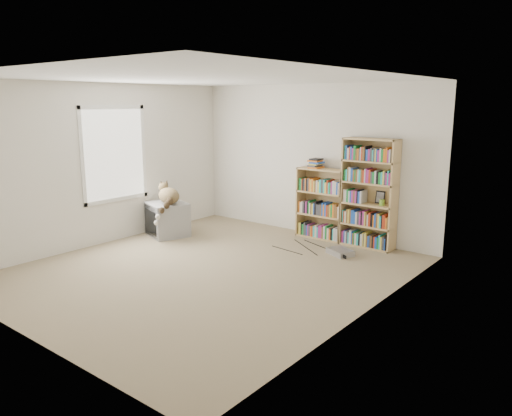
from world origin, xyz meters
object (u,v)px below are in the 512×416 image
Objects in this scene: cat at (167,198)px; dvd_player at (340,252)px; bookcase_short at (322,206)px; bookcase_tall at (369,196)px; crt_tv at (168,219)px.

cat is 1.94× the size of dvd_player.
cat is at bearing -142.15° from bookcase_short.
cat is at bearing -137.01° from dvd_player.
cat is at bearing -151.15° from bookcase_tall.
bookcase_short is at bearing 60.23° from cat.
dvd_player is (2.82, 0.83, -0.24)m from crt_tv.
crt_tv is 0.48× the size of bookcase_tall.
cat reaches higher than dvd_player.
bookcase_tall reaches higher than cat.
cat is 2.94m from dvd_player.
cat reaches higher than crt_tv.
bookcase_tall is 4.52× the size of dvd_player.
bookcase_tall reaches higher than dvd_player.
bookcase_short is 1.09m from dvd_player.
bookcase_short is (2.11, 1.49, 0.25)m from crt_tv.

